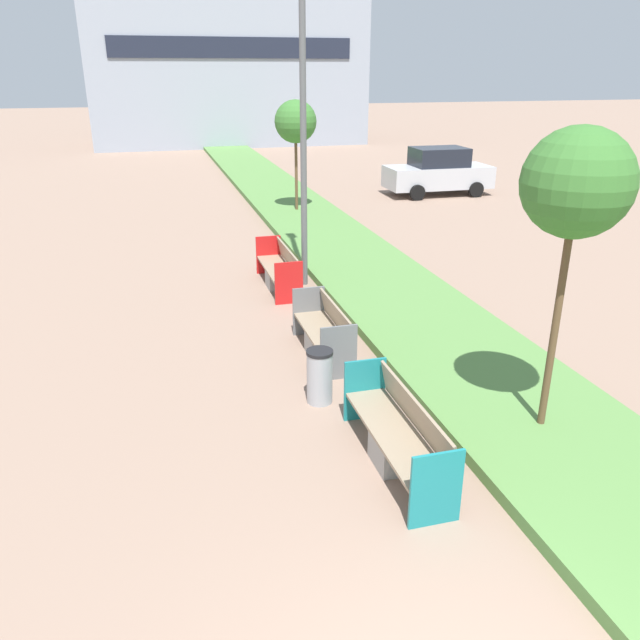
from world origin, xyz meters
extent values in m
cube|color=#568442|center=(3.20, 12.00, 0.09)|extent=(2.80, 120.00, 0.18)
cube|color=#939EAD|center=(4.00, 42.37, 5.41)|extent=(17.56, 7.32, 10.81)
cube|color=#1E2333|center=(4.00, 38.66, 5.95)|extent=(14.75, 0.08, 1.20)
cube|color=#9E9B96|center=(0.90, 3.92, 0.21)|extent=(0.52, 0.60, 0.42)
cube|color=gray|center=(0.90, 3.92, 0.44)|extent=(0.58, 2.35, 0.05)
cube|color=gray|center=(1.17, 3.92, 0.70)|extent=(0.14, 2.25, 0.48)
cube|color=#197A7F|center=(0.90, 2.73, 0.47)|extent=(0.62, 0.04, 0.94)
cube|color=#197A7F|center=(0.90, 5.11, 0.47)|extent=(0.62, 0.04, 0.94)
cube|color=#9E9B96|center=(0.90, 7.38, 0.21)|extent=(0.52, 0.60, 0.42)
cube|color=gray|center=(0.90, 7.38, 0.44)|extent=(0.58, 1.92, 0.05)
cube|color=gray|center=(1.17, 7.38, 0.70)|extent=(0.14, 1.85, 0.48)
cube|color=slate|center=(0.90, 6.40, 0.47)|extent=(0.62, 0.04, 0.94)
cube|color=slate|center=(0.90, 8.37, 0.47)|extent=(0.62, 0.04, 0.94)
cube|color=#9E9B96|center=(0.90, 11.24, 0.21)|extent=(0.52, 0.60, 0.42)
cube|color=gray|center=(0.90, 11.24, 0.44)|extent=(0.58, 2.26, 0.05)
cube|color=gray|center=(1.17, 11.24, 0.70)|extent=(0.14, 2.17, 0.48)
cube|color=red|center=(0.90, 10.08, 0.47)|extent=(0.62, 0.04, 0.94)
cube|color=red|center=(0.90, 12.39, 0.47)|extent=(0.62, 0.04, 0.94)
cylinder|color=#9EA0A5|center=(0.40, 5.76, 0.40)|extent=(0.39, 0.39, 0.81)
cylinder|color=black|center=(0.40, 5.76, 0.83)|extent=(0.41, 0.41, 0.05)
cylinder|color=#56595B|center=(1.55, 11.29, 4.05)|extent=(0.14, 0.14, 8.10)
cylinder|color=brown|center=(3.13, 4.06, 1.56)|extent=(0.10, 0.10, 3.12)
sphere|color=#38702D|center=(3.13, 4.06, 3.49)|extent=(1.35, 1.35, 1.35)
cylinder|color=brown|center=(3.13, 18.78, 1.37)|extent=(0.10, 0.10, 2.74)
sphere|color=#38702D|center=(3.13, 18.78, 3.13)|extent=(1.41, 1.41, 1.41)
cube|color=#B7BABF|center=(9.49, 20.90, 0.72)|extent=(4.23, 1.84, 0.84)
cube|color=black|center=(9.49, 20.90, 1.50)|extent=(2.13, 1.59, 0.72)
cylinder|color=black|center=(10.75, 20.00, 0.30)|extent=(0.60, 0.20, 0.60)
cylinder|color=black|center=(10.75, 21.80, 0.30)|extent=(0.60, 0.20, 0.60)
cylinder|color=black|center=(8.23, 20.00, 0.30)|extent=(0.60, 0.20, 0.60)
cylinder|color=black|center=(8.23, 21.80, 0.30)|extent=(0.60, 0.20, 0.60)
camera|label=1|loc=(-1.82, -2.38, 4.76)|focal=35.00mm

